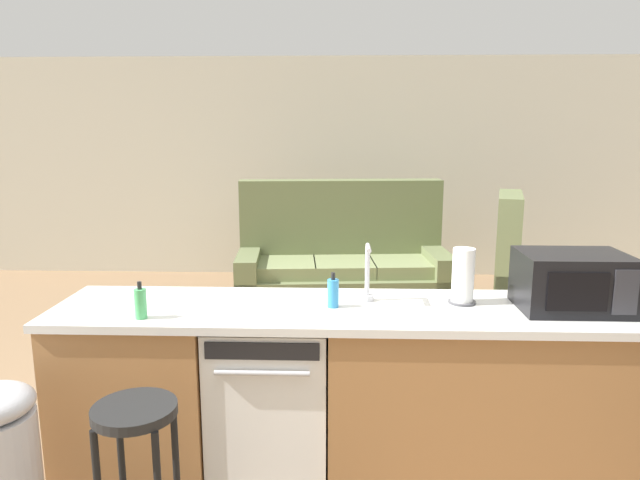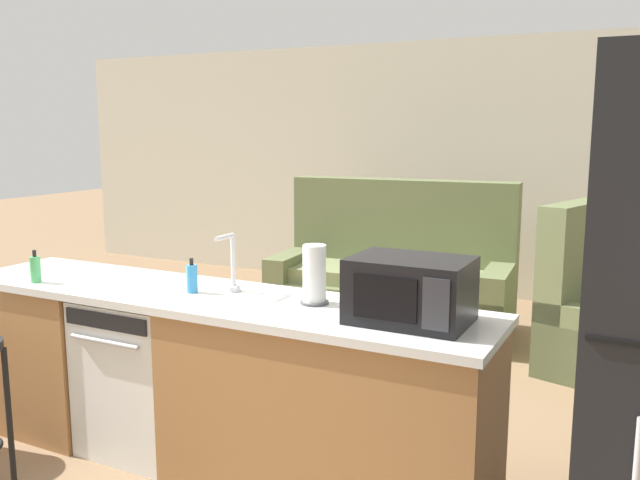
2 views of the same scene
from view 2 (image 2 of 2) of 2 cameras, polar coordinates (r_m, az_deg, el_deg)
The scene contains 11 objects.
ground_plane at distance 3.85m, azimuth -11.00°, elevation -17.32°, with size 24.00×24.00×0.00m, color #896B4C.
wall_back at distance 7.14m, azimuth 12.06°, elevation 5.90°, with size 10.00×0.06×2.60m.
kitchen_counter at distance 3.55m, azimuth -8.11°, elevation -12.23°, with size 2.94×0.66×0.90m.
dishwasher at distance 3.83m, azimuth -14.21°, elevation -10.72°, with size 0.58×0.61×0.84m.
microwave at distance 2.92m, azimuth 7.63°, elevation -4.20°, with size 0.50×0.37×0.28m.
sink_faucet at distance 3.44m, azimuth -7.45°, elevation -2.23°, with size 0.07×0.17×0.30m.
paper_towel_roll at distance 3.19m, azimuth -0.48°, elevation -2.98°, with size 0.14×0.14×0.28m.
soap_bottle at distance 3.47m, azimuth -10.73°, elevation -3.19°, with size 0.06×0.06×0.18m.
dish_soap_bottle at distance 3.94m, azimuth -22.84°, elevation -2.26°, with size 0.06×0.06×0.18m.
couch at distance 5.92m, azimuth 6.29°, elevation -3.54°, with size 2.07×1.06×1.27m.
armchair at distance 5.20m, azimuth 22.39°, elevation -6.57°, with size 1.00×1.03×1.20m.
Camera 2 is at (2.16, -2.68, 1.73)m, focal length 38.00 mm.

